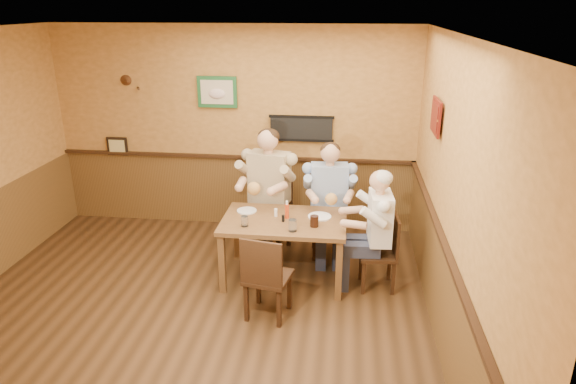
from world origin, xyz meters
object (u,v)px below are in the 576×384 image
(chair_back_right, at_px, (328,221))
(diner_white_elder, at_px, (379,237))
(pepper_shaker, at_px, (283,218))
(chair_right_end, at_px, (378,252))
(diner_tan_shirt, at_px, (270,198))
(water_glass_mid, at_px, (293,225))
(salt_shaker, at_px, (276,213))
(diner_blue_polo, at_px, (329,206))
(chair_near_side, at_px, (268,275))
(cola_tumbler, at_px, (314,221))
(water_glass_left, at_px, (245,221))
(chair_back_left, at_px, (270,214))
(hot_sauce_bottle, at_px, (287,210))
(dining_table, at_px, (284,227))

(chair_back_right, bearing_deg, diner_white_elder, -57.05)
(pepper_shaker, bearing_deg, chair_right_end, -0.34)
(diner_tan_shirt, bearing_deg, water_glass_mid, -55.52)
(salt_shaker, bearing_deg, diner_tan_shirt, 105.04)
(diner_blue_polo, bearing_deg, salt_shaker, -139.53)
(chair_near_side, height_order, diner_blue_polo, diner_blue_polo)
(pepper_shaker, bearing_deg, chair_back_right, 57.01)
(diner_blue_polo, height_order, salt_shaker, diner_blue_polo)
(chair_near_side, xyz_separation_m, cola_tumbler, (0.42, 0.62, 0.35))
(water_glass_left, relative_size, water_glass_mid, 0.89)
(diner_blue_polo, bearing_deg, chair_right_end, -57.05)
(chair_back_left, distance_m, water_glass_left, 1.00)
(cola_tumbler, height_order, pepper_shaker, cola_tumbler)
(diner_tan_shirt, xyz_separation_m, cola_tumbler, (0.63, -0.87, 0.08))
(diner_blue_polo, height_order, cola_tumbler, diner_blue_polo)
(chair_right_end, distance_m, chair_near_side, 1.33)
(diner_white_elder, relative_size, cola_tumbler, 10.17)
(chair_back_left, xyz_separation_m, pepper_shaker, (0.27, -0.78, 0.28))
(chair_back_left, relative_size, diner_tan_shirt, 0.70)
(water_glass_left, bearing_deg, cola_tumbler, 6.34)
(chair_back_right, relative_size, diner_white_elder, 0.75)
(water_glass_mid, bearing_deg, hot_sauce_bottle, 106.76)
(diner_tan_shirt, relative_size, diner_white_elder, 1.17)
(chair_right_end, xyz_separation_m, water_glass_left, (-1.47, -0.16, 0.37))
(chair_back_right, height_order, chair_near_side, chair_back_right)
(chair_back_left, relative_size, salt_shaker, 10.98)
(chair_right_end, distance_m, diner_tan_shirt, 1.58)
(chair_back_right, relative_size, water_glass_mid, 7.05)
(cola_tumbler, bearing_deg, diner_tan_shirt, 125.95)
(diner_white_elder, height_order, water_glass_mid, diner_white_elder)
(dining_table, xyz_separation_m, water_glass_mid, (0.13, -0.30, 0.16))
(chair_near_side, bearing_deg, diner_blue_polo, -99.83)
(diner_blue_polo, distance_m, pepper_shaker, 0.89)
(chair_back_left, bearing_deg, diner_tan_shirt, 0.00)
(chair_right_end, distance_m, hot_sauce_bottle, 1.12)
(chair_near_side, relative_size, water_glass_left, 7.92)
(salt_shaker, bearing_deg, chair_right_end, -7.17)
(hot_sauce_bottle, height_order, pepper_shaker, hot_sauce_bottle)
(chair_back_left, relative_size, chair_back_right, 1.09)
(diner_white_elder, height_order, cola_tumbler, diner_white_elder)
(water_glass_mid, distance_m, hot_sauce_bottle, 0.36)
(dining_table, xyz_separation_m, water_glass_left, (-0.41, -0.24, 0.15))
(diner_blue_polo, xyz_separation_m, pepper_shaker, (-0.48, -0.74, 0.12))
(diner_tan_shirt, height_order, hot_sauce_bottle, diner_tan_shirt)
(chair_back_right, bearing_deg, salt_shaker, -139.53)
(chair_near_side, xyz_separation_m, salt_shaker, (-0.04, 0.84, 0.33))
(chair_near_side, relative_size, hot_sauce_bottle, 4.94)
(chair_right_end, relative_size, diner_white_elder, 0.70)
(chair_near_side, bearing_deg, salt_shaker, -76.66)
(water_glass_left, height_order, hot_sauce_bottle, hot_sauce_bottle)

